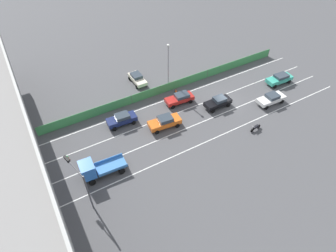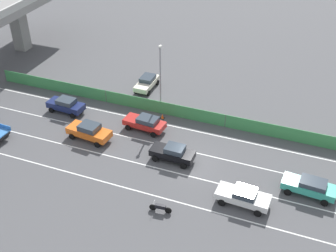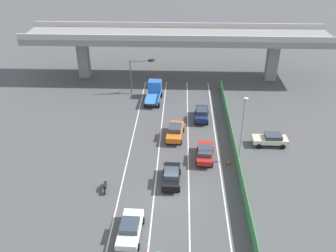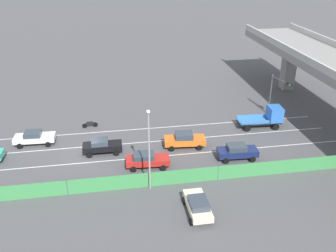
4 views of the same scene
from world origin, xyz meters
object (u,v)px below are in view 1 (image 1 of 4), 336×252
at_px(traffic_cone, 176,91).
at_px(car_sedan_navy, 122,119).
at_px(car_taxi_teal, 280,79).
at_px(motorcycle, 256,128).
at_px(flatbed_truck_blue, 95,169).
at_px(car_taxi_orange, 165,122).
at_px(parked_sedan_cream, 137,78).
at_px(car_sedan_black, 218,102).
at_px(car_sedan_red, 180,98).
at_px(traffic_light, 79,178).
at_px(street_lamp, 168,64).
at_px(car_hatchback_white, 271,98).

bearing_deg(traffic_cone, car_sedan_navy, 104.00).
relative_size(car_taxi_teal, motorcycle, 2.41).
distance_m(car_sedan_navy, traffic_cone, 11.03).
distance_m(car_sedan_navy, flatbed_truck_blue, 9.57).
distance_m(motorcycle, traffic_cone, 14.23).
distance_m(car_taxi_orange, parked_sedan_cream, 11.91).
bearing_deg(car_taxi_orange, car_sedan_black, -91.15).
xyz_separation_m(car_sedan_black, car_sedan_red, (3.76, 4.55, -0.01)).
bearing_deg(traffic_light, car_taxi_orange, -66.32).
distance_m(motorcycle, parked_sedan_cream, 21.07).
bearing_deg(flatbed_truck_blue, street_lamp, -56.27).
relative_size(car_taxi_teal, street_lamp, 0.58).
height_order(car_hatchback_white, traffic_light, traffic_light).
distance_m(car_hatchback_white, motorcycle, 7.13).
relative_size(flatbed_truck_blue, street_lamp, 0.68).
xyz_separation_m(parked_sedan_cream, street_lamp, (-4.31, -3.57, 3.99)).
xyz_separation_m(flatbed_truck_blue, street_lamp, (10.97, -16.43, 3.51)).
relative_size(motorcycle, traffic_cone, 3.42).
bearing_deg(motorcycle, car_taxi_orange, 56.82).
bearing_deg(car_sedan_black, parked_sedan_cream, 33.48).
height_order(parked_sedan_cream, traffic_cone, parked_sedan_cream).
xyz_separation_m(car_sedan_red, parked_sedan_cream, (8.25, 3.39, -0.02)).
bearing_deg(parked_sedan_cream, car_sedan_navy, 142.19).
xyz_separation_m(car_sedan_red, motorcycle, (-10.60, -6.00, -0.44)).
distance_m(car_hatchback_white, traffic_cone, 15.05).
bearing_deg(car_sedan_black, car_hatchback_white, -114.02).
relative_size(car_taxi_teal, car_hatchback_white, 1.01).
xyz_separation_m(car_sedan_navy, parked_sedan_cream, (8.24, -6.39, -0.06)).
relative_size(car_sedan_black, car_taxi_teal, 0.92).
height_order(motorcycle, street_lamp, street_lamp).
relative_size(car_taxi_orange, street_lamp, 0.59).
bearing_deg(car_taxi_teal, parked_sedan_cream, 59.59).
bearing_deg(traffic_cone, car_sedan_black, -150.38).
bearing_deg(parked_sedan_cream, car_taxi_teal, -120.41).
bearing_deg(car_sedan_red, traffic_light, 117.46).
height_order(flatbed_truck_blue, street_lamp, street_lamp).
height_order(car_sedan_navy, traffic_light, traffic_light).
bearing_deg(street_lamp, car_sedan_navy, 111.51).
xyz_separation_m(car_sedan_black, traffic_light, (-5.78, 22.90, 3.11)).
bearing_deg(car_taxi_teal, car_sedan_navy, 81.72).
bearing_deg(car_sedan_navy, car_hatchback_white, -108.11).
relative_size(car_taxi_teal, traffic_cone, 8.25).
bearing_deg(car_sedan_red, car_hatchback_white, -120.41).
distance_m(car_hatchback_white, traffic_light, 30.84).
bearing_deg(flatbed_truck_blue, traffic_cone, -60.48).
distance_m(car_sedan_black, motorcycle, 7.01).
bearing_deg(car_taxi_teal, motorcycle, 120.40).
height_order(car_sedan_black, street_lamp, street_lamp).
height_order(car_sedan_black, car_hatchback_white, car_sedan_black).
distance_m(car_sedan_red, parked_sedan_cream, 8.93).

